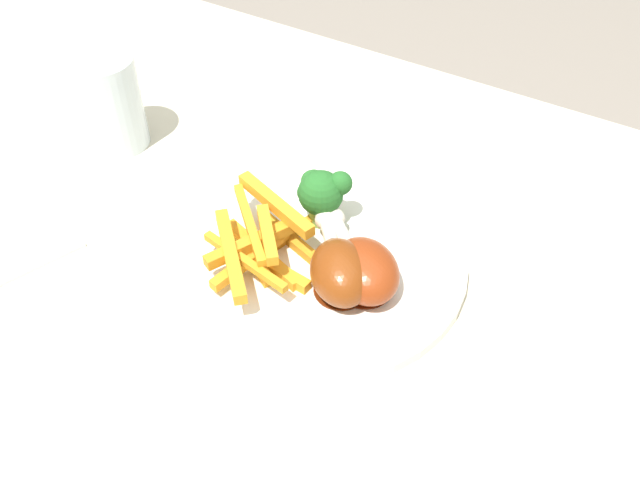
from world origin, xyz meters
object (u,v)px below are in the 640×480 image
(fork, at_px, (580,414))
(water_glass, at_px, (110,102))
(broccoli_floret_front, at_px, (321,192))
(chicken_drumstick_near, at_px, (340,270))
(dining_table, at_px, (263,316))
(chicken_drumstick_far, at_px, (361,271))
(dinner_plate, at_px, (320,260))
(carrot_fries_pile, at_px, (263,243))

(fork, relative_size, water_glass, 1.82)
(broccoli_floret_front, relative_size, chicken_drumstick_near, 0.54)
(dining_table, xyz_separation_m, chicken_drumstick_near, (0.09, -0.01, 0.13))
(dining_table, height_order, chicken_drumstick_far, chicken_drumstick_far)
(broccoli_floret_front, xyz_separation_m, water_glass, (-0.26, 0.01, 0.00))
(dining_table, distance_m, water_glass, 0.28)
(dinner_plate, distance_m, broccoli_floret_front, 0.06)
(carrot_fries_pile, bearing_deg, broccoli_floret_front, 73.89)
(dinner_plate, xyz_separation_m, chicken_drumstick_far, (0.05, -0.02, 0.03))
(chicken_drumstick_near, distance_m, fork, 0.22)
(dinner_plate, distance_m, chicken_drumstick_far, 0.06)
(chicken_drumstick_far, xyz_separation_m, fork, (0.20, -0.02, -0.03))
(chicken_drumstick_near, xyz_separation_m, chicken_drumstick_far, (0.02, 0.01, -0.00))
(chicken_drumstick_near, xyz_separation_m, water_glass, (-0.32, 0.07, 0.02))
(carrot_fries_pile, height_order, chicken_drumstick_near, chicken_drumstick_near)
(dinner_plate, distance_m, carrot_fries_pile, 0.06)
(dinner_plate, xyz_separation_m, fork, (0.25, -0.04, -0.00))
(dinner_plate, height_order, chicken_drumstick_near, chicken_drumstick_near)
(chicken_drumstick_far, xyz_separation_m, water_glass, (-0.33, 0.06, 0.02))
(dining_table, xyz_separation_m, broccoli_floret_front, (0.04, 0.06, 0.15))
(dinner_plate, distance_m, water_glass, 0.29)
(chicken_drumstick_far, bearing_deg, water_glass, 169.05)
(dining_table, bearing_deg, chicken_drumstick_far, -0.84)
(broccoli_floret_front, distance_m, water_glass, 0.26)
(chicken_drumstick_far, height_order, fork, chicken_drumstick_far)
(chicken_drumstick_near, bearing_deg, dining_table, 173.66)
(carrot_fries_pile, bearing_deg, dinner_plate, 32.80)
(water_glass, bearing_deg, fork, -9.21)
(carrot_fries_pile, relative_size, water_glass, 1.56)
(dining_table, xyz_separation_m, chicken_drumstick_far, (0.11, -0.00, 0.13))
(dining_table, relative_size, water_glass, 11.91)
(chicken_drumstick_far, bearing_deg, carrot_fries_pile, -172.51)
(dining_table, xyz_separation_m, fork, (0.31, -0.02, 0.10))
(water_glass, bearing_deg, dining_table, -15.73)
(chicken_drumstick_far, bearing_deg, dining_table, 179.16)
(dining_table, relative_size, chicken_drumstick_near, 11.82)
(chicken_drumstick_near, xyz_separation_m, fork, (0.22, -0.01, -0.03))
(chicken_drumstick_far, bearing_deg, broccoli_floret_front, 141.82)
(dining_table, bearing_deg, carrot_fries_pile, -38.21)
(dinner_plate, bearing_deg, carrot_fries_pile, -147.20)
(chicken_drumstick_far, relative_size, water_glass, 1.06)
(dining_table, xyz_separation_m, water_glass, (-0.22, 0.06, 0.15))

